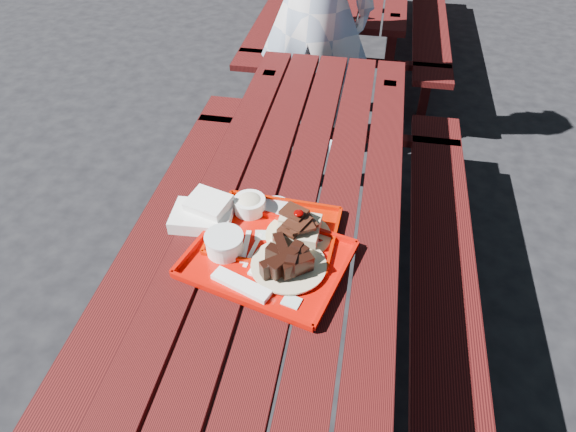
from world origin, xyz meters
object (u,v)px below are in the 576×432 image
object	(u,v)px
near_tray	(276,224)
far_tray	(264,258)
picnic_table_near	(295,240)
person	(315,5)

from	to	relation	value
near_tray	far_tray	bearing A→B (deg)	-92.57
picnic_table_near	near_tray	size ratio (longest dim) A/B	5.67
near_tray	far_tray	world-z (taller)	near_tray
picnic_table_near	person	size ratio (longest dim) A/B	1.31
person	near_tray	bearing A→B (deg)	98.66
picnic_table_near	far_tray	world-z (taller)	far_tray
far_tray	picnic_table_near	bearing A→B (deg)	81.07
picnic_table_near	person	distance (m)	1.51
picnic_table_near	near_tray	xyz separation A→B (m)	(-0.04, -0.15, 0.22)
near_tray	person	bearing A→B (deg)	93.80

